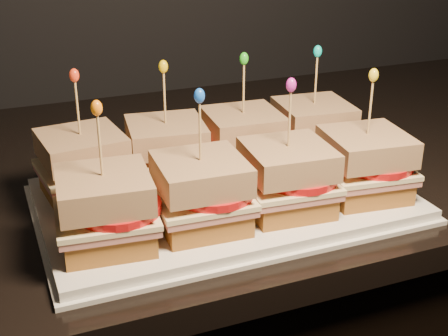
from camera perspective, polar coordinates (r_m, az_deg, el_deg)
name	(u,v)px	position (r m, az deg, el deg)	size (l,w,h in m)	color
granite_slab	(212,164)	(0.99, -1.09, 0.41)	(2.67, 0.73, 0.04)	black
platter	(224,200)	(0.81, 0.00, -2.97)	(0.46, 0.29, 0.02)	white
platter_rim	(224,204)	(0.81, 0.00, -3.35)	(0.47, 0.30, 0.01)	white
sandwich_0_bread_bot	(85,185)	(0.82, -12.58, -1.52)	(0.10, 0.10, 0.03)	brown
sandwich_0_ham	(84,173)	(0.81, -12.69, -0.41)	(0.11, 0.10, 0.01)	#B5655C
sandwich_0_cheese	(83,168)	(0.81, -12.73, 0.04)	(0.11, 0.10, 0.01)	#FCEAAF
sandwich_0_tomato	(93,162)	(0.81, -11.87, 0.50)	(0.10, 0.10, 0.01)	red
sandwich_0_bread_top	(81,147)	(0.80, -12.91, 1.92)	(0.10, 0.10, 0.03)	#632E10
sandwich_0_pick	(78,111)	(0.79, -13.22, 5.08)	(0.00, 0.00, 0.09)	tan
sandwich_0_frill	(74,75)	(0.77, -13.53, 8.24)	(0.01, 0.01, 0.02)	#F03B19
sandwich_1_bread_bot	(167,172)	(0.84, -5.19, -0.34)	(0.10, 0.10, 0.03)	brown
sandwich_1_ham	(167,160)	(0.84, -5.23, 0.74)	(0.11, 0.10, 0.01)	#B5655C
sandwich_1_cheese	(167,155)	(0.83, -5.25, 1.19)	(0.11, 0.10, 0.01)	#FCEAAF
sandwich_1_tomato	(177,150)	(0.83, -4.35, 1.64)	(0.10, 0.10, 0.01)	red
sandwich_1_bread_top	(166,135)	(0.82, -5.32, 3.03)	(0.10, 0.10, 0.03)	#632E10
sandwich_1_pick	(165,101)	(0.81, -5.45, 6.13)	(0.00, 0.00, 0.09)	tan
sandwich_1_frill	(163,67)	(0.80, -5.57, 9.22)	(0.01, 0.01, 0.02)	#E6B808
sandwich_2_bread_bot	(243,160)	(0.88, 1.72, 0.76)	(0.10, 0.10, 0.03)	brown
sandwich_2_ham	(243,148)	(0.87, 1.74, 1.81)	(0.11, 0.10, 0.01)	#B5655C
sandwich_2_cheese	(243,144)	(0.87, 1.74, 2.24)	(0.11, 0.10, 0.01)	#FCEAAF
sandwich_2_tomato	(253,139)	(0.87, 2.64, 2.67)	(0.10, 0.10, 0.01)	red
sandwich_2_bread_top	(243,124)	(0.86, 1.77, 4.02)	(0.10, 0.10, 0.03)	#632E10
sandwich_2_pick	(244,91)	(0.84, 1.81, 7.01)	(0.00, 0.00, 0.09)	tan
sandwich_2_frill	(244,59)	(0.83, 1.85, 9.97)	(0.01, 0.01, 0.02)	green
sandwich_3_bread_bot	(312,149)	(0.92, 8.02, 1.76)	(0.10, 0.10, 0.03)	brown
sandwich_3_ham	(312,138)	(0.92, 8.09, 2.76)	(0.11, 0.10, 0.01)	#B5655C
sandwich_3_cheese	(313,133)	(0.92, 8.11, 3.17)	(0.11, 0.10, 0.01)	#FCEAAF
sandwich_3_tomato	(322,129)	(0.91, 8.98, 3.58)	(0.10, 0.10, 0.01)	red
sandwich_3_bread_top	(314,114)	(0.91, 8.21, 4.87)	(0.10, 0.10, 0.03)	#632E10
sandwich_3_pick	(316,83)	(0.89, 8.39, 7.70)	(0.00, 0.00, 0.09)	tan
sandwich_3_frill	(318,51)	(0.88, 8.56, 10.51)	(0.01, 0.01, 0.02)	#08C4BA
sandwich_4_bread_bot	(107,233)	(0.70, -10.61, -5.84)	(0.10, 0.10, 0.03)	brown
sandwich_4_ham	(106,219)	(0.70, -10.72, -4.59)	(0.11, 0.10, 0.01)	#B5655C
sandwich_4_cheese	(106,213)	(0.69, -10.76, -4.08)	(0.11, 0.10, 0.01)	#FCEAAF
sandwich_4_tomato	(117,208)	(0.69, -9.73, -3.58)	(0.10, 0.10, 0.01)	red
sandwich_4_bread_top	(104,189)	(0.68, -10.95, -1.94)	(0.10, 0.10, 0.03)	#632E10
sandwich_4_pick	(100,149)	(0.66, -11.26, 1.71)	(0.00, 0.00, 0.09)	tan
sandwich_4_frill	(97,108)	(0.65, -11.57, 5.41)	(0.01, 0.01, 0.02)	orange
sandwich_5_bread_bot	(201,215)	(0.73, -2.08, -4.32)	(0.10, 0.10, 0.03)	brown
sandwich_5_ham	(201,202)	(0.72, -2.10, -3.10)	(0.11, 0.10, 0.01)	#B5655C
sandwich_5_cheese	(201,196)	(0.72, -2.11, -2.60)	(0.11, 0.10, 0.01)	#FCEAAF
sandwich_5_tomato	(213,191)	(0.71, -1.05, -2.10)	(0.10, 0.10, 0.01)	red
sandwich_5_bread_top	(201,174)	(0.71, -2.14, -0.51)	(0.10, 0.10, 0.03)	#632E10
sandwich_5_pick	(200,135)	(0.69, -2.20, 3.03)	(0.00, 0.00, 0.09)	tan
sandwich_5_frill	(199,96)	(0.67, -2.26, 6.62)	(0.01, 0.01, 0.02)	blue
sandwich_6_bread_bot	(286,199)	(0.77, 5.70, -2.85)	(0.10, 0.10, 0.03)	brown
sandwich_6_ham	(287,186)	(0.76, 5.75, -1.68)	(0.11, 0.10, 0.01)	#B5655C
sandwich_6_cheese	(287,181)	(0.76, 5.77, -1.20)	(0.11, 0.10, 0.01)	#FCEAAF
sandwich_6_tomato	(298,176)	(0.76, 6.81, -0.72)	(0.10, 0.10, 0.01)	red
sandwich_6_bread_top	(288,159)	(0.75, 5.86, 0.80)	(0.10, 0.10, 0.03)	#632E10
sandwich_6_pick	(290,122)	(0.73, 6.01, 4.17)	(0.00, 0.00, 0.09)	tan
sandwich_6_frill	(291,85)	(0.72, 6.16, 7.56)	(0.01, 0.01, 0.02)	#C922AB
sandwich_7_bread_bot	(363,185)	(0.82, 12.57, -1.50)	(0.10, 0.10, 0.03)	brown
sandwich_7_ham	(364,172)	(0.82, 12.68, -0.39)	(0.11, 0.10, 0.01)	#B5655C
sandwich_7_cheese	(364,167)	(0.81, 12.72, 0.06)	(0.11, 0.10, 0.01)	#FCEAAF
sandwich_7_tomato	(376,162)	(0.81, 13.70, 0.51)	(0.10, 0.10, 0.01)	red
sandwich_7_bread_top	(367,146)	(0.80, 12.90, 1.94)	(0.10, 0.10, 0.03)	#632E10
sandwich_7_pick	(370,111)	(0.79, 13.21, 5.10)	(0.00, 0.00, 0.09)	tan
sandwich_7_frill	(374,75)	(0.77, 13.52, 8.25)	(0.01, 0.01, 0.02)	yellow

